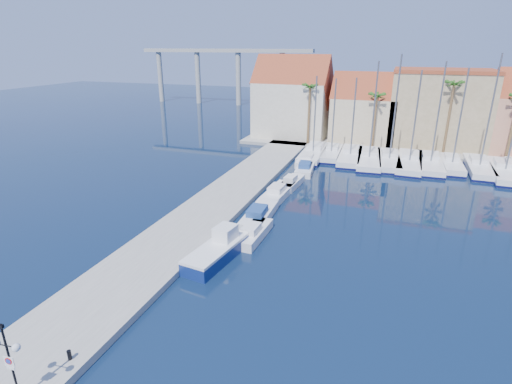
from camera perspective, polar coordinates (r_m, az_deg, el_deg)
ground at (r=26.31m, az=-0.20°, el=-15.40°), size 260.00×260.00×0.00m
quay_west at (r=40.27m, az=-5.78°, el=-1.86°), size 6.00×77.00×0.50m
shore_north at (r=69.82m, az=21.47°, el=6.36°), size 54.00×16.00×0.50m
lamp_post at (r=21.06m, az=-31.98°, el=-18.71°), size 1.36×0.47×4.02m
bollard at (r=23.50m, az=-25.11°, el=-20.34°), size 0.21×0.21×0.53m
fishing_boat at (r=30.69m, az=-5.44°, el=-8.23°), size 3.03×6.68×2.26m
motorboat_west_0 at (r=33.68m, az=-0.40°, el=-5.87°), size 1.83×5.33×1.40m
motorboat_west_1 at (r=37.21m, az=0.41°, el=-3.23°), size 2.38×6.65×1.40m
motorboat_west_2 at (r=42.91m, az=3.20°, el=0.00°), size 2.34×6.39×1.40m
motorboat_west_3 at (r=46.06m, az=5.11°, el=1.39°), size 2.00×5.13×1.40m
motorboat_west_4 at (r=51.73m, az=7.04°, el=3.43°), size 2.63×6.42×1.40m
motorboat_west_5 at (r=55.87m, az=7.34°, el=4.69°), size 2.68×7.18×1.40m
sailboat_0 at (r=59.20m, az=8.27°, el=5.58°), size 3.28×11.48×11.42m
sailboat_1 at (r=59.38m, az=10.76°, el=5.50°), size 2.77×9.17×11.11m
sailboat_2 at (r=58.55m, az=13.36°, el=5.07°), size 3.39×11.27×11.31m
sailboat_3 at (r=57.64m, az=15.85°, el=4.63°), size 3.88×11.82×13.47m
sailboat_4 at (r=57.71m, az=18.46°, el=4.40°), size 3.70×10.92×14.32m
sailboat_5 at (r=57.77m, az=21.08°, el=4.06°), size 3.52×11.89×12.45m
sailboat_6 at (r=58.24m, az=23.62°, el=3.85°), size 3.08×11.16×13.55m
sailboat_7 at (r=58.79m, az=26.15°, el=3.63°), size 2.67×9.25×12.79m
sailboat_8 at (r=59.26m, az=29.21°, el=3.23°), size 2.96×10.82×14.50m
sailboat_9 at (r=58.80m, az=31.92°, el=2.58°), size 3.73×11.67×12.54m
building_0 at (r=69.85m, az=5.24°, el=12.92°), size 12.30×9.00×13.50m
building_1 at (r=68.07m, az=15.21°, el=11.08°), size 10.30×8.00×11.00m
building_2 at (r=68.96m, az=24.63°, el=10.89°), size 14.20×10.20×11.50m
palm_0 at (r=63.82m, az=7.73°, el=14.45°), size 2.60×2.60×10.15m
palm_1 at (r=62.62m, az=16.88°, el=12.80°), size 2.60×2.60×9.15m
palm_2 at (r=62.71m, az=26.43°, el=13.35°), size 2.60×2.60×11.15m
viaduct at (r=112.24m, az=-5.08°, el=17.57°), size 48.00×2.20×14.45m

